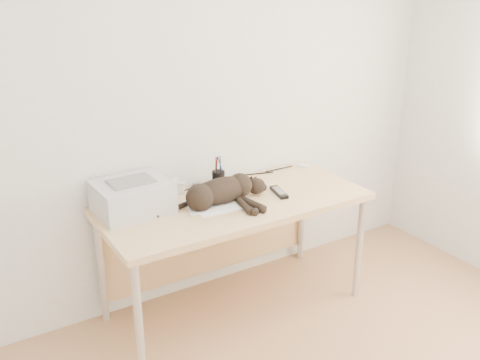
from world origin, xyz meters
TOP-DOWN VIEW (x-y plane):
  - wall_back at (0.00, 1.75)m, footprint 3.50×0.00m
  - desk at (0.00, 1.48)m, footprint 1.60×0.70m
  - printer at (-0.57, 1.56)m, footprint 0.41×0.35m
  - papers at (-0.13, 1.38)m, footprint 0.37×0.29m
  - cat at (-0.10, 1.40)m, footprint 0.72×0.33m
  - mug at (-0.23, 1.67)m, footprint 0.13×0.13m
  - pen_cup at (0.02, 1.62)m, footprint 0.08×0.08m
  - remote_grey at (-0.08, 1.64)m, footprint 0.05×0.18m
  - remote_black at (0.28, 1.34)m, footprint 0.09×0.19m
  - mouse at (0.72, 1.67)m, footprint 0.09×0.12m
  - cable_tangle at (0.00, 1.70)m, footprint 1.36×0.09m

SIDE VIEW (x-z plane):
  - desk at x=0.00m, z-range 0.24..0.98m
  - papers at x=-0.13m, z-range 0.74..0.75m
  - cable_tangle at x=0.00m, z-range 0.74..0.75m
  - remote_grey at x=-0.08m, z-range 0.74..0.76m
  - remote_black at x=0.28m, z-range 0.74..0.76m
  - mouse at x=0.72m, z-range 0.74..0.77m
  - mug at x=-0.23m, z-range 0.74..0.83m
  - pen_cup at x=0.02m, z-range 0.69..0.90m
  - cat at x=-0.10m, z-range 0.73..0.89m
  - printer at x=-0.57m, z-range 0.74..0.93m
  - wall_back at x=0.00m, z-range -0.45..3.05m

